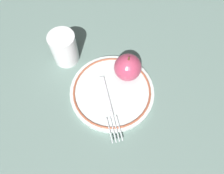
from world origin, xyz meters
The scene contains 5 objects.
ground_plane centered at (0.00, 0.00, 0.00)m, with size 2.00×2.00×0.00m, color slate.
plate centered at (0.02, -0.01, 0.01)m, with size 0.23×0.23×0.01m.
apple_red_whole centered at (-0.03, 0.03, 0.05)m, with size 0.07×0.07×0.08m.
fork centered at (0.06, -0.01, 0.02)m, with size 0.18×0.08×0.00m.
drinking_glass centered at (-0.08, -0.15, 0.05)m, with size 0.07×0.07×0.09m, color white.
Camera 1 is at (0.27, 0.02, 0.54)m, focal length 35.00 mm.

